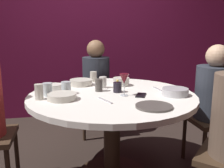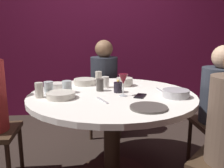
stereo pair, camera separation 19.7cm
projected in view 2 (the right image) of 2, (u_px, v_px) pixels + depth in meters
name	position (u px, v px, depth m)	size (l,w,h in m)	color
back_wall	(100.00, 28.00, 3.60)	(6.00, 0.10, 2.60)	maroon
dining_table	(112.00, 111.00, 2.02)	(1.35, 1.35, 0.75)	white
seated_diner_back	(104.00, 77.00, 2.92)	(0.40, 0.40, 1.15)	#3F2D1E
seated_diner_right	(220.00, 96.00, 2.09)	(0.40, 0.40, 1.13)	#3F2D1E
candle_holder	(118.00, 87.00, 2.02)	(0.07, 0.07, 0.11)	black
wine_glass	(123.00, 80.00, 1.88)	(0.08, 0.08, 0.18)	silver
dinner_plate	(149.00, 107.00, 1.60)	(0.25, 0.25, 0.01)	#4C4742
cell_phone	(140.00, 96.00, 1.90)	(0.07, 0.14, 0.01)	black
bowl_serving_large	(176.00, 93.00, 1.88)	(0.20, 0.20, 0.06)	#B7B7BC
bowl_salad_center	(85.00, 82.00, 2.33)	(0.21, 0.21, 0.05)	beige
bowl_small_white	(57.00, 86.00, 2.15)	(0.15, 0.15, 0.05)	silver
bowl_sauce_side	(61.00, 95.00, 1.85)	(0.22, 0.22, 0.05)	beige
bowl_rice_portion	(125.00, 82.00, 2.27)	(0.15, 0.15, 0.07)	beige
cup_near_candle	(105.00, 82.00, 2.19)	(0.07, 0.07, 0.10)	silver
cup_by_left_diner	(49.00, 88.00, 1.96)	(0.07, 0.07, 0.10)	silver
cup_by_right_diner	(99.00, 76.00, 2.47)	(0.07, 0.07, 0.10)	beige
cup_center_front	(67.00, 87.00, 2.00)	(0.08, 0.08, 0.10)	silver
cup_far_edge	(39.00, 90.00, 1.86)	(0.06, 0.06, 0.12)	beige
cup_beside_wine	(100.00, 85.00, 2.07)	(0.06, 0.06, 0.11)	#4C4742
fork_near_plate	(102.00, 100.00, 1.79)	(0.02, 0.18, 0.01)	#B7B7BC
knife_near_plate	(160.00, 90.00, 2.09)	(0.02, 0.18, 0.01)	#B7B7BC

